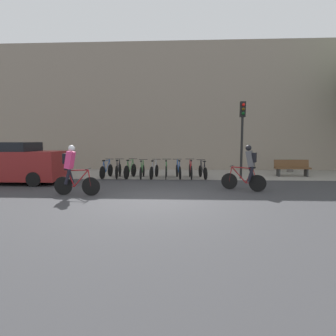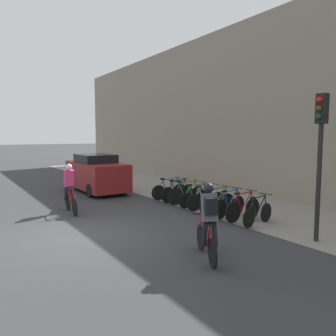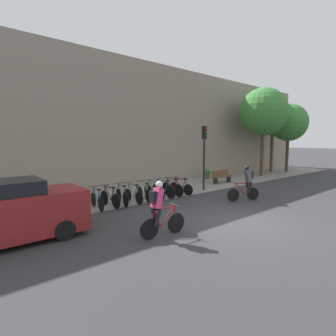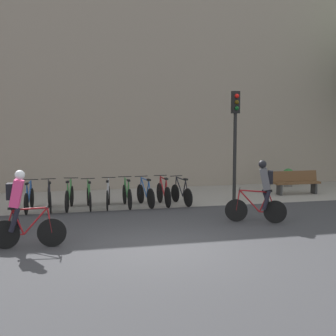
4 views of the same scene
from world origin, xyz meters
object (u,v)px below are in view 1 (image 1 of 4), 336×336
Objects in this scene: cyclist_pink at (72,169)px; potted_plant at (290,165)px; parked_bike_0 at (106,170)px; parked_bike_3 at (142,171)px; parked_bike_5 at (166,170)px; parked_car at (14,163)px; bench at (292,168)px; parked_bike_6 at (178,171)px; parked_bike_7 at (191,170)px; parked_bike_2 at (130,170)px; parked_bike_4 at (154,170)px; parked_bike_1 at (118,170)px; cyclist_grey at (248,166)px; parked_bike_8 at (203,171)px; traffic_light_pole at (242,126)px.

potted_plant is (10.52, 7.35, -0.51)m from cyclist_pink.
parked_bike_0 reaches higher than parked_bike_3.
parked_bike_5 is 0.39× the size of parked_car.
cyclist_pink is 11.23m from bench.
bench is (6.12, 1.04, 0.08)m from parked_bike_6.
parked_car is (-3.67, 2.45, -0.05)m from cyclist_pink.
potted_plant is (6.20, 2.99, 0.03)m from parked_bike_7.
parked_bike_3 is at bearing -0.14° from parked_bike_2.
parked_bike_4 is 0.38× the size of parked_car.
parked_bike_1 is at bearing 0.06° from parked_bike_0.
bench is at bearing 9.67° from parked_bike_6.
cyclist_grey is 3.60m from parked_bike_8.
parked_bike_8 is (-1.45, 3.25, -0.56)m from cyclist_grey.
parked_bike_4 reaches higher than parked_bike_8.
parked_bike_7 is 2.11× the size of potted_plant.
parked_bike_5 is (2.48, -0.00, -0.00)m from parked_bike_1.
parked_bike_1 reaches higher than bench.
cyclist_grey is 1.05× the size of parked_bike_2.
parked_bike_4 is 0.90× the size of bench.
parked_bike_7 is at bearing 0.01° from parked_bike_2.
parked_bike_3 is at bearing -179.45° from traffic_light_pole.
cyclist_pink is 4.41m from parked_car.
parked_bike_7 reaches higher than parked_bike_5.
bench is at bearing 6.05° from parked_bike_0.
traffic_light_pole reaches higher than parked_bike_3.
parked_bike_2 is 2.49m from parked_bike_6.
parked_bike_8 is at bearing -0.14° from parked_bike_7.
parked_bike_7 reaches higher than parked_bike_6.
bench is at bearing 6.45° from parked_bike_1.
cyclist_grey is 1.07× the size of parked_bike_4.
cyclist_grey is at bearing -50.42° from parked_bike_6.
traffic_light_pole reaches higher than parked_bike_1.
parked_bike_7 reaches higher than parked_bike_1.
parked_bike_1 is 0.39× the size of parked_car.
cyclist_pink reaches higher than parked_bike_6.
potted_plant is (6.82, 2.99, 0.04)m from parked_bike_6.
parked_bike_6 is 0.62m from parked_bike_7.
parked_bike_8 is at bearing -0.00° from parked_bike_0.
parked_bike_6 is 7.44m from potted_plant.
cyclist_pink is 1.09× the size of parked_bike_3.
parked_bike_2 is 9.77m from potted_plant.
parked_bike_7 reaches higher than potted_plant.
parked_bike_4 is at bearing -0.01° from parked_bike_1.
potted_plant is at bearing 16.74° from parked_bike_1.
cyclist_pink is 5.04m from parked_bike_4.
parked_bike_3 reaches higher than potted_plant.
parked_bike_1 reaches higher than parked_bike_3.
parked_bike_1 is 1.01× the size of parked_bike_6.
parked_car is at bearing -152.26° from parked_bike_0.
parked_bike_0 is 7.27m from traffic_light_pole.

